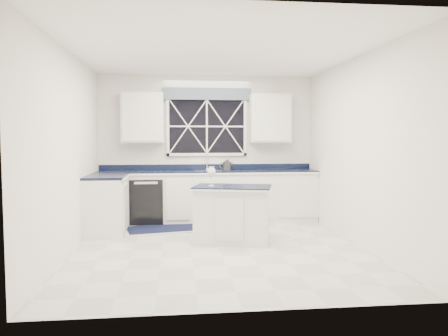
{
  "coord_description": "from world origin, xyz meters",
  "views": [
    {
      "loc": [
        -0.59,
        -5.97,
        1.54
      ],
      "look_at": [
        0.12,
        0.4,
        1.09
      ],
      "focal_mm": 35.0,
      "sensor_mm": 36.0,
      "label": 1
    }
  ],
  "objects": [
    {
      "name": "wine_glass",
      "position": [
        -0.07,
        0.39,
        1.03
      ],
      "size": [
        0.12,
        0.12,
        0.29
      ],
      "color": "white",
      "rests_on": "island"
    },
    {
      "name": "upper_cabinets",
      "position": [
        0.0,
        2.08,
        1.9
      ],
      "size": [
        3.1,
        0.34,
        0.9
      ],
      "color": "silver",
      "rests_on": "ground"
    },
    {
      "name": "faucet",
      "position": [
        0.0,
        2.14,
        1.1
      ],
      "size": [
        0.05,
        0.2,
        0.3
      ],
      "color": "silver",
      "rests_on": "countertop"
    },
    {
      "name": "dishwasher",
      "position": [
        -1.1,
        1.95,
        0.41
      ],
      "size": [
        0.6,
        0.58,
        0.82
      ],
      "primitive_type": "cube",
      "color": "black",
      "rests_on": "ground"
    },
    {
      "name": "base_cabinets",
      "position": [
        -0.33,
        1.78,
        0.45
      ],
      "size": [
        3.99,
        1.6,
        0.9
      ],
      "color": "silver",
      "rests_on": "ground"
    },
    {
      "name": "kettle",
      "position": [
        0.36,
        2.07,
        1.03
      ],
      "size": [
        0.28,
        0.21,
        0.2
      ],
      "rotation": [
        0.0,
        0.0,
        0.27
      ],
      "color": "#323235",
      "rests_on": "countertop"
    },
    {
      "name": "rug",
      "position": [
        -0.8,
        1.34,
        0.01
      ],
      "size": [
        1.49,
        1.08,
        0.02
      ],
      "rotation": [
        0.0,
        0.0,
        0.21
      ],
      "color": "#AEAEA9",
      "rests_on": "ground"
    },
    {
      "name": "ground",
      "position": [
        0.0,
        0.0,
        0.0
      ],
      "size": [
        4.5,
        4.5,
        0.0
      ],
      "primitive_type": "plane",
      "color": "beige",
      "rests_on": "ground"
    },
    {
      "name": "window",
      "position": [
        0.0,
        2.2,
        1.83
      ],
      "size": [
        1.65,
        0.09,
        1.26
      ],
      "color": "black",
      "rests_on": "ground"
    },
    {
      "name": "soap_bottle",
      "position": [
        0.37,
        2.08,
        1.04
      ],
      "size": [
        0.11,
        0.11,
        0.21
      ],
      "primitive_type": "imported",
      "rotation": [
        0.0,
        0.0,
        -0.2
      ],
      "color": "silver",
      "rests_on": "countertop"
    },
    {
      "name": "island",
      "position": [
        0.24,
        0.35,
        0.42
      ],
      "size": [
        1.25,
        0.94,
        0.83
      ],
      "rotation": [
        0.0,
        0.0,
        -0.26
      ],
      "color": "silver",
      "rests_on": "ground"
    },
    {
      "name": "countertop",
      "position": [
        0.0,
        1.95,
        0.92
      ],
      "size": [
        3.98,
        0.64,
        0.04
      ],
      "primitive_type": "cube",
      "color": "black",
      "rests_on": "base_cabinets"
    },
    {
      "name": "back_wall",
      "position": [
        0.0,
        2.25,
        1.35
      ],
      "size": [
        4.0,
        0.1,
        2.7
      ],
      "primitive_type": "cube",
      "color": "silver",
      "rests_on": "ground"
    }
  ]
}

